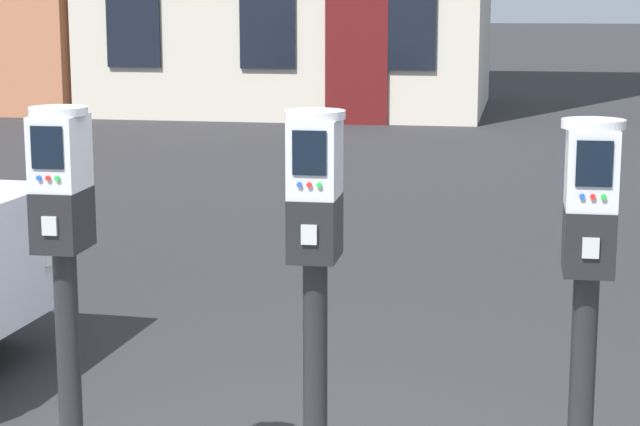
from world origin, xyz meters
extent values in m
cylinder|color=black|center=(-0.72, -0.11, 0.63)|extent=(0.09, 0.09, 0.98)
cube|color=black|center=(-0.72, -0.11, 1.23)|extent=(0.17, 0.24, 0.23)
cube|color=#A5A8AD|center=(-0.72, -0.24, 1.23)|extent=(0.06, 0.01, 0.07)
cube|color=#B7BABF|center=(-0.72, -0.11, 1.48)|extent=(0.17, 0.23, 0.28)
cube|color=black|center=(-0.72, -0.23, 1.52)|extent=(0.12, 0.01, 0.16)
cylinder|color=blue|center=(-0.76, -0.23, 1.40)|extent=(0.02, 0.01, 0.02)
cylinder|color=red|center=(-0.72, -0.23, 1.40)|extent=(0.02, 0.01, 0.02)
cylinder|color=green|center=(-0.69, -0.23, 1.40)|extent=(0.02, 0.01, 0.02)
cylinder|color=#B7BABF|center=(-0.72, -0.11, 1.64)|extent=(0.22, 0.22, 0.03)
cylinder|color=black|center=(0.23, -0.11, 0.63)|extent=(0.09, 0.09, 0.98)
cube|color=black|center=(0.23, -0.11, 1.23)|extent=(0.17, 0.24, 0.23)
cube|color=#A5A8AD|center=(0.23, -0.24, 1.23)|extent=(0.06, 0.01, 0.07)
cube|color=#B7BABF|center=(0.23, -0.11, 1.49)|extent=(0.17, 0.23, 0.28)
cube|color=black|center=(0.23, -0.23, 1.52)|extent=(0.12, 0.01, 0.16)
cylinder|color=blue|center=(0.20, -0.23, 1.41)|extent=(0.02, 0.01, 0.02)
cylinder|color=red|center=(0.23, -0.23, 1.41)|extent=(0.02, 0.01, 0.02)
cylinder|color=green|center=(0.27, -0.23, 1.41)|extent=(0.02, 0.01, 0.02)
cylinder|color=#B7BABF|center=(0.23, -0.11, 1.64)|extent=(0.22, 0.22, 0.03)
cylinder|color=black|center=(1.19, -0.11, 0.63)|extent=(0.09, 0.09, 0.97)
cube|color=black|center=(1.19, -0.11, 1.22)|extent=(0.17, 0.24, 0.23)
cube|color=#A5A8AD|center=(1.19, -0.24, 1.22)|extent=(0.06, 0.01, 0.07)
cube|color=#B7BABF|center=(1.19, -0.11, 1.47)|extent=(0.17, 0.23, 0.28)
cube|color=black|center=(1.19, -0.23, 1.51)|extent=(0.12, 0.01, 0.15)
cylinder|color=blue|center=(1.16, -0.23, 1.40)|extent=(0.02, 0.01, 0.02)
cylinder|color=red|center=(1.19, -0.23, 1.40)|extent=(0.02, 0.01, 0.02)
cylinder|color=green|center=(1.23, -0.23, 1.40)|extent=(0.02, 0.01, 0.02)
cylinder|color=#B7BABF|center=(1.19, -0.11, 1.63)|extent=(0.22, 0.22, 0.03)
cube|color=white|center=(-1.65, 1.95, 0.62)|extent=(0.05, 0.20, 0.14)
cube|color=black|center=(-5.38, 14.12, 1.67)|extent=(0.90, 0.06, 1.60)
cube|color=black|center=(-3.14, 14.12, 1.67)|extent=(0.90, 0.06, 1.60)
cube|color=black|center=(-0.90, 14.12, 1.67)|extent=(0.90, 0.06, 1.60)
cube|color=#591414|center=(-1.70, 14.12, 1.05)|extent=(1.00, 0.07, 2.10)
camera|label=1|loc=(0.96, -4.10, 2.06)|focal=64.88mm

